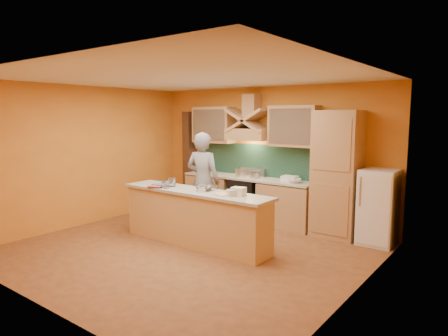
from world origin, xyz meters
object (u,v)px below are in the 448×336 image
Objects in this scene: kitchen_scale at (203,189)px; mixing_bowl at (205,188)px; fridge at (378,207)px; stove at (247,199)px; person at (203,181)px.

kitchen_scale is 0.12m from mixing_bowl.
fridge is at bearing 37.62° from mixing_bowl.
mixing_bowl is (0.35, -1.81, 0.53)m from stove.
mixing_bowl is at bearing 120.58° from person.
person is (-0.29, -1.10, 0.50)m from stove.
person is (-2.99, -1.10, 0.30)m from fridge.
person reaches higher than stove.
mixing_bowl is (-2.35, -1.81, 0.33)m from fridge.
stove is 3.07× the size of mixing_bowl.
fridge is at bearing 0.00° from stove.
kitchen_scale is 0.40× the size of mixing_bowl.
kitchen_scale is at bearing 118.36° from person.
stove is at bearing 100.85° from mixing_bowl.
stove is at bearing 80.59° from kitchen_scale.
mixing_bowl is at bearing -142.38° from fridge.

